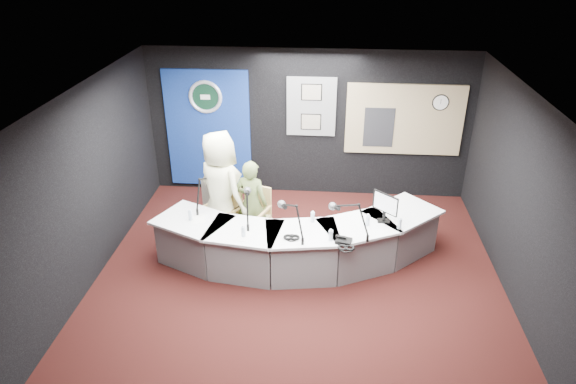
# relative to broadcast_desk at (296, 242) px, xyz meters

# --- Properties ---
(ground) EXTENTS (6.00, 6.00, 0.00)m
(ground) POSITION_rel_broadcast_desk_xyz_m (0.05, -0.55, -0.38)
(ground) COLOR black
(ground) RESTS_ON ground
(ceiling) EXTENTS (6.00, 6.00, 0.02)m
(ceiling) POSITION_rel_broadcast_desk_xyz_m (0.05, -0.55, 2.42)
(ceiling) COLOR silver
(ceiling) RESTS_ON ground
(wall_back) EXTENTS (6.00, 0.02, 2.80)m
(wall_back) POSITION_rel_broadcast_desk_xyz_m (0.05, 2.45, 1.02)
(wall_back) COLOR black
(wall_back) RESTS_ON ground
(wall_front) EXTENTS (6.00, 0.02, 2.80)m
(wall_front) POSITION_rel_broadcast_desk_xyz_m (0.05, -3.55, 1.02)
(wall_front) COLOR black
(wall_front) RESTS_ON ground
(wall_left) EXTENTS (0.02, 6.00, 2.80)m
(wall_left) POSITION_rel_broadcast_desk_xyz_m (-2.95, -0.55, 1.02)
(wall_left) COLOR black
(wall_left) RESTS_ON ground
(wall_right) EXTENTS (0.02, 6.00, 2.80)m
(wall_right) POSITION_rel_broadcast_desk_xyz_m (3.05, -0.55, 1.02)
(wall_right) COLOR black
(wall_right) RESTS_ON ground
(broadcast_desk) EXTENTS (4.50, 1.90, 0.75)m
(broadcast_desk) POSITION_rel_broadcast_desk_xyz_m (0.00, 0.00, 0.00)
(broadcast_desk) COLOR silver
(broadcast_desk) RESTS_ON ground
(backdrop_panel) EXTENTS (1.60, 0.05, 2.30)m
(backdrop_panel) POSITION_rel_broadcast_desk_xyz_m (-1.85, 2.42, 0.88)
(backdrop_panel) COLOR navy
(backdrop_panel) RESTS_ON wall_back
(agency_seal) EXTENTS (0.63, 0.07, 0.63)m
(agency_seal) POSITION_rel_broadcast_desk_xyz_m (-1.85, 2.38, 1.52)
(agency_seal) COLOR silver
(agency_seal) RESTS_ON backdrop_panel
(seal_center) EXTENTS (0.48, 0.01, 0.48)m
(seal_center) POSITION_rel_broadcast_desk_xyz_m (-1.85, 2.38, 1.52)
(seal_center) COLOR black
(seal_center) RESTS_ON backdrop_panel
(pinboard) EXTENTS (0.90, 0.04, 1.10)m
(pinboard) POSITION_rel_broadcast_desk_xyz_m (0.10, 2.42, 1.38)
(pinboard) COLOR slate
(pinboard) RESTS_ON wall_back
(framed_photo_upper) EXTENTS (0.34, 0.02, 0.27)m
(framed_photo_upper) POSITION_rel_broadcast_desk_xyz_m (0.10, 2.39, 1.65)
(framed_photo_upper) COLOR gray
(framed_photo_upper) RESTS_ON pinboard
(framed_photo_lower) EXTENTS (0.34, 0.02, 0.27)m
(framed_photo_lower) POSITION_rel_broadcast_desk_xyz_m (0.10, 2.39, 1.09)
(framed_photo_lower) COLOR gray
(framed_photo_lower) RESTS_ON pinboard
(booth_window_frame) EXTENTS (2.12, 0.06, 1.32)m
(booth_window_frame) POSITION_rel_broadcast_desk_xyz_m (1.80, 2.42, 1.18)
(booth_window_frame) COLOR tan
(booth_window_frame) RESTS_ON wall_back
(booth_glow) EXTENTS (2.00, 0.02, 1.20)m
(booth_glow) POSITION_rel_broadcast_desk_xyz_m (1.80, 2.41, 1.18)
(booth_glow) COLOR #F2DF99
(booth_glow) RESTS_ON booth_window_frame
(equipment_rack) EXTENTS (0.55, 0.02, 0.75)m
(equipment_rack) POSITION_rel_broadcast_desk_xyz_m (1.35, 2.39, 1.03)
(equipment_rack) COLOR black
(equipment_rack) RESTS_ON booth_window_frame
(wall_clock) EXTENTS (0.28, 0.01, 0.28)m
(wall_clock) POSITION_rel_broadcast_desk_xyz_m (2.40, 2.39, 1.52)
(wall_clock) COLOR white
(wall_clock) RESTS_ON booth_window_frame
(armchair_left) EXTENTS (0.82, 0.82, 1.04)m
(armchair_left) POSITION_rel_broadcast_desk_xyz_m (-1.25, 0.54, 0.15)
(armchair_left) COLOR tan
(armchair_left) RESTS_ON ground
(armchair_right) EXTENTS (0.72, 0.72, 1.00)m
(armchair_right) POSITION_rel_broadcast_desk_xyz_m (-0.76, 0.51, 0.12)
(armchair_right) COLOR tan
(armchair_right) RESTS_ON ground
(draped_jacket) EXTENTS (0.46, 0.37, 0.70)m
(draped_jacket) POSITION_rel_broadcast_desk_xyz_m (-1.42, 0.75, 0.24)
(draped_jacket) COLOR #6D675C
(draped_jacket) RESTS_ON armchair_left
(person_man) EXTENTS (1.11, 1.07, 1.92)m
(person_man) POSITION_rel_broadcast_desk_xyz_m (-1.25, 0.54, 0.59)
(person_man) COLOR beige
(person_man) RESTS_ON ground
(person_woman) EXTENTS (0.61, 0.48, 1.48)m
(person_woman) POSITION_rel_broadcast_desk_xyz_m (-0.76, 0.51, 0.36)
(person_woman) COLOR #5D6F3A
(person_woman) RESTS_ON ground
(computer_monitor) EXTENTS (0.34, 0.31, 0.30)m
(computer_monitor) POSITION_rel_broadcast_desk_xyz_m (1.30, 0.08, 0.70)
(computer_monitor) COLOR black
(computer_monitor) RESTS_ON broadcast_desk
(desk_phone) EXTENTS (0.25, 0.22, 0.05)m
(desk_phone) POSITION_rel_broadcast_desk_xyz_m (0.70, -0.55, 0.40)
(desk_phone) COLOR black
(desk_phone) RESTS_ON broadcast_desk
(headphones_near) EXTENTS (0.23, 0.23, 0.04)m
(headphones_near) POSITION_rel_broadcast_desk_xyz_m (0.73, -0.70, 0.39)
(headphones_near) COLOR black
(headphones_near) RESTS_ON broadcast_desk
(headphones_far) EXTENTS (0.21, 0.21, 0.03)m
(headphones_far) POSITION_rel_broadcast_desk_xyz_m (-0.04, -0.50, 0.39)
(headphones_far) COLOR black
(headphones_far) RESTS_ON broadcast_desk
(paper_stack) EXTENTS (0.30, 0.35, 0.00)m
(paper_stack) POSITION_rel_broadcast_desk_xyz_m (-1.49, -0.07, 0.38)
(paper_stack) COLOR white
(paper_stack) RESTS_ON broadcast_desk
(notepad) EXTENTS (0.24, 0.31, 0.00)m
(notepad) POSITION_rel_broadcast_desk_xyz_m (-0.73, -0.50, 0.38)
(notepad) COLOR white
(notepad) RESTS_ON broadcast_desk
(boom_mic_a) EXTENTS (0.22, 0.73, 0.60)m
(boom_mic_a) POSITION_rel_broadcast_desk_xyz_m (-1.48, 0.35, 0.68)
(boom_mic_a) COLOR black
(boom_mic_a) RESTS_ON broadcast_desk
(boom_mic_b) EXTENTS (0.21, 0.73, 0.60)m
(boom_mic_b) POSITION_rel_broadcast_desk_xyz_m (-0.73, -0.04, 0.68)
(boom_mic_b) COLOR black
(boom_mic_b) RESTS_ON broadcast_desk
(boom_mic_c) EXTENTS (0.46, 0.64, 0.60)m
(boom_mic_c) POSITION_rel_broadcast_desk_xyz_m (-0.04, -0.38, 0.68)
(boom_mic_c) COLOR black
(boom_mic_c) RESTS_ON broadcast_desk
(boom_mic_d) EXTENTS (0.62, 0.48, 0.60)m
(boom_mic_d) POSITION_rel_broadcast_desk_xyz_m (0.78, -0.31, 0.68)
(boom_mic_d) COLOR black
(boom_mic_d) RESTS_ON broadcast_desk
(water_bottles) EXTENTS (3.16, 0.55, 0.18)m
(water_bottles) POSITION_rel_broadcast_desk_xyz_m (-0.04, -0.26, 0.46)
(water_bottles) COLOR silver
(water_bottles) RESTS_ON broadcast_desk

